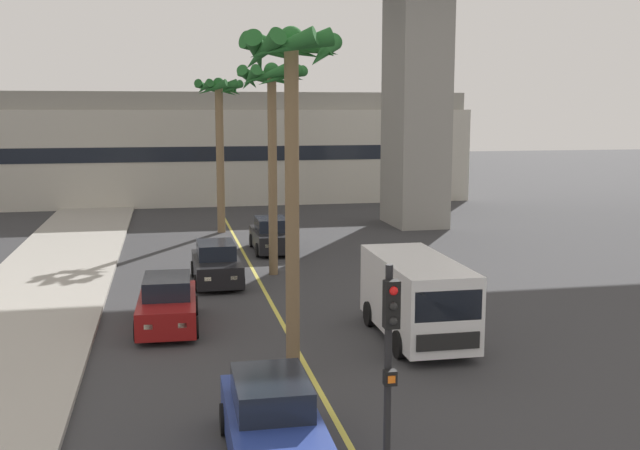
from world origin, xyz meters
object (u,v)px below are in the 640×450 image
object	(u,v)px
car_queue_second	(272,236)
car_queue_third	(272,422)
palm_tree_near_median	(272,100)
palm_tree_far_median	(291,91)
delivery_van	(416,296)
car_queue_front	(168,304)
traffic_light_median_near	(389,358)
palm_tree_mid_median	(219,111)
car_queue_fourth	(216,264)

from	to	relation	value
car_queue_second	car_queue_third	distance (m)	21.22
palm_tree_near_median	palm_tree_far_median	size ratio (longest dim) A/B	0.98
car_queue_third	delivery_van	xyz separation A→B (m)	(5.12, 6.60, 0.57)
car_queue_front	palm_tree_near_median	world-z (taller)	palm_tree_near_median
car_queue_second	traffic_light_median_near	world-z (taller)	traffic_light_median_near
car_queue_second	palm_tree_far_median	world-z (taller)	palm_tree_far_median
traffic_light_median_near	palm_tree_mid_median	size ratio (longest dim) A/B	0.51
delivery_van	palm_tree_far_median	size ratio (longest dim) A/B	0.62
car_queue_second	car_queue_third	size ratio (longest dim) A/B	1.00
car_queue_fourth	palm_tree_mid_median	bearing A→B (deg)	84.94
car_queue_fourth	palm_tree_near_median	distance (m)	6.76
traffic_light_median_near	palm_tree_near_median	xyz separation A→B (m)	(0.76, 18.52, 4.25)
palm_tree_far_median	palm_tree_near_median	bearing A→B (deg)	84.31
delivery_van	traffic_light_median_near	distance (m)	9.87
car_queue_third	palm_tree_far_median	size ratio (longest dim) A/B	0.48
car_queue_third	palm_tree_near_median	xyz separation A→B (m)	(2.30, 16.04, 6.24)
car_queue_third	car_queue_fourth	size ratio (longest dim) A/B	1.00
car_queue_second	palm_tree_mid_median	distance (m)	8.57
car_queue_second	palm_tree_near_median	xyz separation A→B (m)	(-0.63, -4.98, 6.24)
car_queue_front	car_queue_third	world-z (taller)	same
car_queue_third	palm_tree_mid_median	bearing A→B (deg)	87.86
car_queue_front	palm_tree_far_median	size ratio (longest dim) A/B	0.49
car_queue_second	car_queue_third	bearing A→B (deg)	-97.95
palm_tree_near_median	palm_tree_mid_median	distance (m)	11.08
traffic_light_median_near	palm_tree_far_median	world-z (taller)	palm_tree_far_median
traffic_light_median_near	car_queue_fourth	bearing A→B (deg)	95.24
palm_tree_far_median	car_queue_front	bearing A→B (deg)	123.17
car_queue_fourth	car_queue_third	bearing A→B (deg)	-89.78
palm_tree_far_median	car_queue_fourth	bearing A→B (deg)	96.69
palm_tree_near_median	palm_tree_far_median	xyz separation A→B (m)	(-1.14, -11.48, 0.08)
palm_tree_near_median	delivery_van	bearing A→B (deg)	-73.39
car_queue_front	palm_tree_far_median	distance (m)	8.47
car_queue_second	palm_tree_mid_median	size ratio (longest dim) A/B	0.50
traffic_light_median_near	palm_tree_far_median	bearing A→B (deg)	93.10
car_queue_front	palm_tree_far_median	xyz separation A→B (m)	(3.08, -4.72, 6.32)
car_queue_second	car_queue_fourth	bearing A→B (deg)	-116.30
car_queue_third	palm_tree_far_median	xyz separation A→B (m)	(1.16, 4.56, 6.32)
car_queue_third	traffic_light_median_near	size ratio (longest dim) A/B	0.98
car_queue_front	palm_tree_far_median	bearing A→B (deg)	-56.83
car_queue_front	car_queue_third	xyz separation A→B (m)	(1.92, -9.28, 0.00)
car_queue_third	traffic_light_median_near	xyz separation A→B (m)	(1.54, -2.49, 1.99)
car_queue_front	palm_tree_mid_median	world-z (taller)	palm_tree_mid_median
traffic_light_median_near	palm_tree_mid_median	bearing A→B (deg)	91.04
car_queue_fourth	palm_tree_far_median	bearing A→B (deg)	-83.31
traffic_light_median_near	palm_tree_near_median	world-z (taller)	palm_tree_near_median
delivery_van	palm_tree_near_median	size ratio (longest dim) A/B	0.63
car_queue_third	palm_tree_mid_median	distance (m)	27.66
delivery_van	car_queue_second	bearing A→B (deg)	98.62
car_queue_fourth	traffic_light_median_near	bearing A→B (deg)	-84.76
car_queue_second	palm_tree_far_median	xyz separation A→B (m)	(-1.77, -16.46, 6.32)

